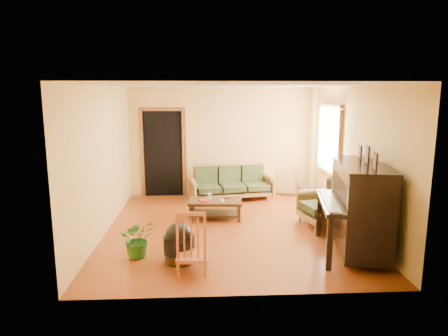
{
  "coord_description": "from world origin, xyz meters",
  "views": [
    {
      "loc": [
        -0.49,
        -7.04,
        2.48
      ],
      "look_at": [
        -0.11,
        0.2,
        1.1
      ],
      "focal_mm": 32.0,
      "sensor_mm": 36.0,
      "label": 1
    }
  ],
  "objects": [
    {
      "name": "glass_jar",
      "position": [
        -0.13,
        0.47,
        0.41
      ],
      "size": [
        0.09,
        0.09,
        0.05
      ],
      "primitive_type": "cylinder",
      "rotation": [
        0.0,
        0.0,
        0.06
      ],
      "color": "silver",
      "rests_on": "coffee_table"
    },
    {
      "name": "remote",
      "position": [
        -0.03,
        0.73,
        0.39
      ],
      "size": [
        0.17,
        0.09,
        0.02
      ],
      "primitive_type": "cube",
      "rotation": [
        0.0,
        0.0,
        0.29
      ],
      "color": "black",
      "rests_on": "coffee_table"
    },
    {
      "name": "candle",
      "position": [
        -0.37,
        0.71,
        0.44
      ],
      "size": [
        0.07,
        0.07,
        0.11
      ],
      "primitive_type": "cylinder",
      "rotation": [
        0.0,
        0.0,
        0.1
      ],
      "color": "white",
      "rests_on": "coffee_table"
    },
    {
      "name": "floor",
      "position": [
        0.0,
        0.0,
        0.0
      ],
      "size": [
        5.0,
        5.0,
        0.0
      ],
      "primitive_type": "plane",
      "color": "#672A0D",
      "rests_on": "ground"
    },
    {
      "name": "piano",
      "position": [
        1.91,
        -1.25,
        0.71
      ],
      "size": [
        1.22,
        1.75,
        1.42
      ],
      "primitive_type": "cube",
      "rotation": [
        0.0,
        0.0,
        -0.18
      ],
      "color": "black",
      "rests_on": "floor"
    },
    {
      "name": "armchair",
      "position": [
        1.75,
        0.08,
        0.45
      ],
      "size": [
        1.04,
        1.07,
        0.9
      ],
      "primitive_type": "cube",
      "rotation": [
        0.0,
        0.0,
        0.23
      ],
      "color": "olive",
      "rests_on": "floor"
    },
    {
      "name": "potted_plant",
      "position": [
        -1.49,
        -1.22,
        0.29
      ],
      "size": [
        0.63,
        0.58,
        0.59
      ],
      "primitive_type": "imported",
      "rotation": [
        0.0,
        0.0,
        0.26
      ],
      "color": "#205719",
      "rests_on": "floor"
    },
    {
      "name": "sofa",
      "position": [
        0.17,
        2.0,
        0.41
      ],
      "size": [
        2.01,
        1.12,
        0.82
      ],
      "primitive_type": "cube",
      "rotation": [
        0.0,
        0.0,
        0.17
      ],
      "color": "olive",
      "rests_on": "floor"
    },
    {
      "name": "leaning_frame",
      "position": [
        1.53,
        2.41,
        0.33
      ],
      "size": [
        0.5,
        0.23,
        0.65
      ],
      "primitive_type": "cube",
      "rotation": [
        0.0,
        0.0,
        -0.25
      ],
      "color": "#B1823B",
      "rests_on": "floor"
    },
    {
      "name": "red_chair",
      "position": [
        -0.66,
        -1.77,
        0.46
      ],
      "size": [
        0.44,
        0.48,
        0.92
      ],
      "primitive_type": "cube",
      "rotation": [
        0.0,
        0.0,
        -0.03
      ],
      "color": "#913F1A",
      "rests_on": "floor"
    },
    {
      "name": "coffee_table",
      "position": [
        -0.26,
        0.58,
        0.19
      ],
      "size": [
        1.08,
        0.64,
        0.38
      ],
      "primitive_type": "cube",
      "rotation": [
        0.0,
        0.0,
        -0.07
      ],
      "color": "black",
      "rests_on": "floor"
    },
    {
      "name": "footstool",
      "position": [
        -0.85,
        -1.44,
        0.22
      ],
      "size": [
        0.59,
        0.59,
        0.44
      ],
      "primitive_type": "cylinder",
      "rotation": [
        0.0,
        0.0,
        -0.34
      ],
      "color": "black",
      "rests_on": "floor"
    },
    {
      "name": "ceramic_crock",
      "position": [
        1.92,
        2.32,
        0.11
      ],
      "size": [
        0.21,
        0.21,
        0.23
      ],
      "primitive_type": "cylinder",
      "rotation": [
        0.0,
        0.0,
        0.16
      ],
      "color": "#354A9F",
      "rests_on": "floor"
    },
    {
      "name": "window",
      "position": [
        2.21,
        1.3,
        1.5
      ],
      "size": [
        0.12,
        1.36,
        1.46
      ],
      "primitive_type": "cube",
      "color": "white",
      "rests_on": "right_wall"
    },
    {
      "name": "book",
      "position": [
        -0.54,
        0.49,
        0.39
      ],
      "size": [
        0.25,
        0.26,
        0.02
      ],
      "primitive_type": "imported",
      "rotation": [
        0.0,
        0.0,
        0.59
      ],
      "color": "maroon",
      "rests_on": "coffee_table"
    },
    {
      "name": "doorway",
      "position": [
        -1.45,
        2.48,
        1.02
      ],
      "size": [
        1.08,
        0.16,
        2.05
      ],
      "primitive_type": "cube",
      "color": "black",
      "rests_on": "floor"
    }
  ]
}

